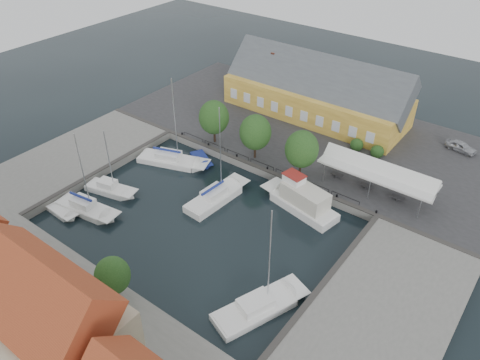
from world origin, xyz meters
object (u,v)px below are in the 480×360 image
(trawler, at_px, (301,202))
(west_boat_a, at_px, (172,161))
(launch_sw, at_px, (62,213))
(west_boat_c, at_px, (110,190))
(launch_nw, at_px, (201,160))
(car_red, at_px, (255,135))
(east_boat_c, at_px, (259,308))
(west_boat_d, at_px, (87,209))
(warehouse, at_px, (313,92))
(car_silver, at_px, (461,147))
(tent_canopy, at_px, (377,173))
(center_sailboat, at_px, (216,198))

(trawler, xyz_separation_m, west_boat_a, (-19.20, -1.97, -0.75))
(launch_sw, bearing_deg, west_boat_c, 79.11)
(launch_nw, bearing_deg, car_red, 66.22)
(launch_sw, bearing_deg, east_boat_c, 4.88)
(car_red, bearing_deg, launch_sw, -118.75)
(east_boat_c, distance_m, west_boat_d, 24.66)
(launch_nw, bearing_deg, trawler, -2.85)
(warehouse, xyz_separation_m, trawler, (10.63, -21.02, -3.41))
(car_silver, distance_m, launch_nw, 35.71)
(car_silver, bearing_deg, launch_nw, 138.86)
(car_silver, relative_size, trawler, 0.39)
(car_silver, xyz_separation_m, car_red, (-24.48, -14.44, -0.05))
(tent_canopy, distance_m, launch_sw, 37.49)
(launch_nw, bearing_deg, tent_canopy, 15.93)
(warehouse, relative_size, west_boat_d, 2.52)
(tent_canopy, relative_size, west_boat_d, 1.24)
(center_sailboat, xyz_separation_m, launch_sw, (-12.86, -12.87, -0.27))
(east_boat_c, xyz_separation_m, launch_nw, (-20.96, 16.19, -0.17))
(west_boat_a, relative_size, west_boat_c, 1.38)
(launch_sw, bearing_deg, car_red, 70.97)
(warehouse, relative_size, launch_nw, 5.90)
(tent_canopy, xyz_separation_m, launch_sw, (-27.88, -24.81, -3.59))
(warehouse, bearing_deg, trawler, -63.17)
(warehouse, bearing_deg, center_sailboat, -86.50)
(warehouse, distance_m, center_sailboat, 26.16)
(trawler, distance_m, west_boat_d, 25.39)
(center_sailboat, relative_size, east_boat_c, 1.06)
(tent_canopy, bearing_deg, warehouse, 140.14)
(tent_canopy, xyz_separation_m, car_silver, (5.66, 15.87, -1.98))
(center_sailboat, relative_size, west_boat_a, 0.98)
(tent_canopy, bearing_deg, east_boat_c, -93.28)
(west_boat_c, xyz_separation_m, west_boat_d, (0.73, -4.22, 0.01))
(west_boat_c, bearing_deg, trawler, 28.85)
(west_boat_c, bearing_deg, car_silver, 46.81)
(center_sailboat, bearing_deg, car_red, 105.88)
(launch_nw, bearing_deg, launch_sw, -106.94)
(car_silver, distance_m, west_boat_a, 39.71)
(west_boat_d, xyz_separation_m, launch_nw, (3.70, 16.44, -0.18))
(center_sailboat, height_order, west_boat_c, center_sailboat)
(car_silver, height_order, center_sailboat, center_sailboat)
(west_boat_c, height_order, launch_nw, west_boat_c)
(car_silver, relative_size, west_boat_a, 0.32)
(east_boat_c, bearing_deg, car_silver, 79.74)
(car_red, distance_m, east_boat_c, 29.73)
(car_red, relative_size, launch_nw, 0.83)
(east_boat_c, bearing_deg, center_sailboat, 142.31)
(tent_canopy, distance_m, west_boat_a, 26.99)
(west_boat_c, bearing_deg, car_red, 68.57)
(tent_canopy, relative_size, car_silver, 3.37)
(launch_sw, bearing_deg, launch_nw, 73.06)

